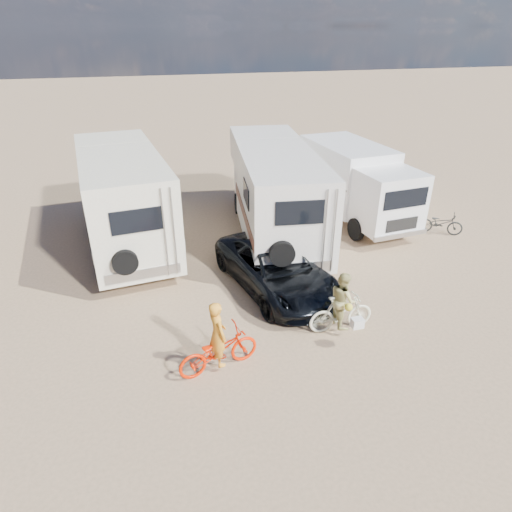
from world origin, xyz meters
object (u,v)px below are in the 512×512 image
object	(u,v)px
cooler	(308,250)
crate	(314,256)
box_truck	(357,185)
rv_main	(275,194)
rv_left	(125,202)
rider_woman	(342,305)
bike_woman	(341,313)
rider_man	(218,340)
dark_suv	(276,268)
bike_parked	(440,223)
bike_man	(218,351)

from	to	relation	value
cooler	crate	size ratio (longest dim) A/B	1.39
box_truck	cooler	bearing A→B (deg)	-143.76
rv_main	crate	size ratio (longest dim) A/B	18.64
rv_left	rider_woman	world-z (taller)	rv_left
box_truck	cooler	size ratio (longest dim) A/B	10.27
bike_woman	rider_man	xyz separation A→B (m)	(-3.34, -0.62, 0.29)
dark_suv	cooler	world-z (taller)	dark_suv
dark_suv	cooler	size ratio (longest dim) A/B	8.15
bike_parked	bike_man	bearing A→B (deg)	151.14
rv_main	rv_left	world-z (taller)	rv_left
bike_man	bike_parked	world-z (taller)	bike_man
crate	bike_man	bearing A→B (deg)	-133.45
rider_woman	dark_suv	bearing A→B (deg)	22.65
box_truck	bike_parked	world-z (taller)	box_truck
bike_man	bike_woman	bearing A→B (deg)	-92.74
rv_main	rv_left	size ratio (longest dim) A/B	1.13
rider_woman	bike_parked	distance (m)	7.74
rider_man	bike_parked	size ratio (longest dim) A/B	1.00
rv_main	bike_woman	world-z (taller)	rv_main
rider_man	bike_parked	xyz separation A→B (m)	(9.59, 5.16, -0.39)
cooler	bike_man	bearing A→B (deg)	-144.92
bike_parked	crate	size ratio (longest dim) A/B	3.83
rv_main	bike_woman	xyz separation A→B (m)	(-0.12, -6.10, -1.12)
rider_woman	cooler	xyz separation A→B (m)	(0.74, 4.14, -0.52)
rv_main	cooler	xyz separation A→B (m)	(0.62, -1.96, -1.41)
rv_main	bike_man	size ratio (longest dim) A/B	4.08
bike_woman	rider_man	world-z (taller)	rider_man
box_truck	dark_suv	bearing A→B (deg)	-142.49
bike_man	bike_woman	xyz separation A→B (m)	(3.34, 0.62, 0.01)
dark_suv	bike_man	bearing A→B (deg)	-139.15
rider_woman	cooler	world-z (taller)	rider_woman
box_truck	bike_woman	bearing A→B (deg)	-123.90
rv_main	bike_parked	bearing A→B (deg)	-6.43
bike_man	cooler	world-z (taller)	bike_man
rv_left	crate	world-z (taller)	rv_left
box_truck	crate	world-z (taller)	box_truck
rv_left	dark_suv	xyz separation A→B (m)	(4.17, -4.09, -1.02)
box_truck	bike_man	bearing A→B (deg)	-138.65
bike_parked	cooler	bearing A→B (deg)	127.02
rv_left	box_truck	bearing A→B (deg)	-4.24
bike_parked	dark_suv	bearing A→B (deg)	138.97
box_truck	dark_suv	size ratio (longest dim) A/B	1.26
rv_left	bike_woman	size ratio (longest dim) A/B	4.03
rv_left	rider_woman	bearing A→B (deg)	-57.60
rider_man	box_truck	bearing A→B (deg)	-57.09
rider_man	rv_left	bearing A→B (deg)	1.01
rv_main	cooler	world-z (taller)	rv_main
rv_left	box_truck	distance (m)	8.94
cooler	crate	xyz separation A→B (m)	(0.09, -0.36, -0.07)
bike_man	rider_man	size ratio (longest dim) A/B	1.19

